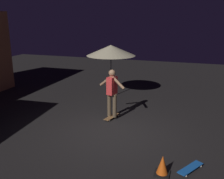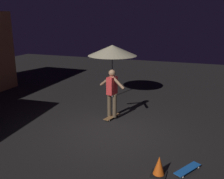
# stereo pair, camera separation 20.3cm
# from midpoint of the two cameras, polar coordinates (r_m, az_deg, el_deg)

# --- Properties ---
(ground_plane) EXTENTS (28.00, 28.00, 0.00)m
(ground_plane) POSITION_cam_midpoint_polar(r_m,az_deg,el_deg) (7.91, -0.50, -9.82)
(ground_plane) COLOR black
(patio_umbrella) EXTENTS (2.10, 2.10, 2.30)m
(patio_umbrella) POSITION_cam_midpoint_polar(r_m,az_deg,el_deg) (11.00, -0.78, 8.72)
(patio_umbrella) COLOR slate
(patio_umbrella) RESTS_ON ground_plane
(skateboard_ridden) EXTENTS (0.81, 0.38, 0.07)m
(skateboard_ridden) POSITION_cam_midpoint_polar(r_m,az_deg,el_deg) (9.04, -0.65, -6.09)
(skateboard_ridden) COLOR olive
(skateboard_ridden) RESTS_ON ground_plane
(skateboard_spare) EXTENTS (0.77, 0.57, 0.07)m
(skateboard_spare) POSITION_cam_midpoint_polar(r_m,az_deg,el_deg) (6.42, 16.20, -16.49)
(skateboard_spare) COLOR #1959B2
(skateboard_spare) RESTS_ON ground_plane
(skater) EXTENTS (0.42, 0.98, 1.67)m
(skater) POSITION_cam_midpoint_polar(r_m,az_deg,el_deg) (8.72, -0.67, -0.09)
(skater) COLOR brown
(skater) RESTS_ON skateboard_ridden
(traffic_cone) EXTENTS (0.34, 0.34, 0.46)m
(traffic_cone) POSITION_cam_midpoint_polar(r_m,az_deg,el_deg) (6.06, 10.20, -16.42)
(traffic_cone) COLOR black
(traffic_cone) RESTS_ON ground_plane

